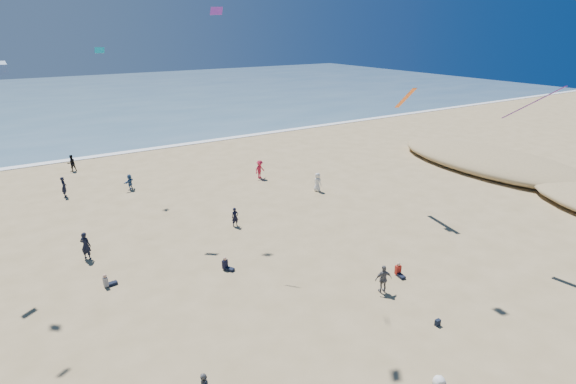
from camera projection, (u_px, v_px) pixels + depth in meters
ocean at (52, 100)px, 91.71m from camera, size 220.00×100.00×0.06m
surf_line at (103, 156)px, 52.11m from camera, size 220.00×1.20×0.08m
standing_flyers at (244, 245)px, 28.91m from camera, size 33.51×48.90×1.92m
seated_group at (332, 315)px, 22.62m from camera, size 15.92×20.26×0.84m
navy_bag at (438, 323)px, 22.41m from camera, size 0.28×0.18×0.34m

